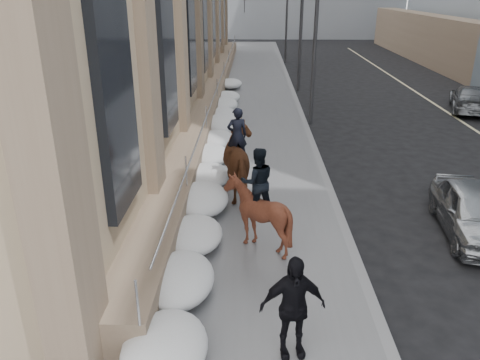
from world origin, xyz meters
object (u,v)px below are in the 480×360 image
car_silver (473,211)px  car_grey (470,98)px  mounted_horse_right (257,208)px  pedestrian (292,307)px  mounted_horse_left (243,160)px

car_silver → car_grey: size_ratio=0.85×
mounted_horse_right → pedestrian: size_ratio=1.30×
mounted_horse_right → pedestrian: bearing=88.0°
mounted_horse_right → pedestrian: mounted_horse_right is taller
mounted_horse_left → car_grey: 16.69m
mounted_horse_right → car_grey: mounted_horse_right is taller
mounted_horse_left → mounted_horse_right: 3.20m
mounted_horse_left → pedestrian: bearing=83.6°
mounted_horse_left → pedestrian: 7.00m
mounted_horse_left → mounted_horse_right: size_ratio=1.08×
car_silver → car_grey: (5.77, 13.82, -0.00)m
car_grey → car_silver: bearing=86.1°
mounted_horse_left → pedestrian: size_ratio=1.41×
car_silver → pedestrian: bearing=-130.9°
mounted_horse_left → car_grey: mounted_horse_left is taller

